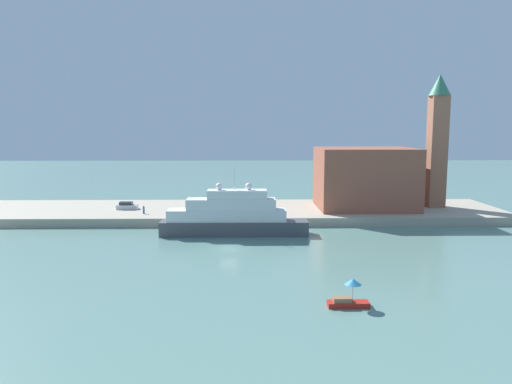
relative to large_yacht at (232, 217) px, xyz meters
name	(u,v)px	position (x,y,z in m)	size (l,w,h in m)	color
ground	(229,249)	(-0.17, -9.72, -3.10)	(400.00, 400.00, 0.00)	slate
quay_dock	(234,212)	(-0.17, 18.06, -2.26)	(110.00, 23.57, 1.66)	#ADA38E
large_yacht	(232,217)	(0.00, 0.00, 0.00)	(25.18, 4.21, 11.51)	#4C4C51
small_motorboat	(349,297)	(13.03, -34.06, -2.02)	(4.26, 1.73, 2.97)	#B22319
harbor_building	(365,178)	(27.10, 17.98, 4.79)	(19.52, 15.54, 12.46)	#93513D
bell_tower	(437,136)	(42.20, 18.99, 13.47)	(4.51, 4.51, 27.50)	#9E664C
parked_car	(127,206)	(-22.11, 17.05, -0.78)	(4.22, 1.86, 1.51)	silver
person_figure	(144,210)	(-17.51, 11.56, -0.69)	(0.36, 0.36, 1.61)	#334C8C
mooring_bollard	(212,215)	(-4.04, 7.32, -1.03)	(0.49, 0.49, 0.81)	black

